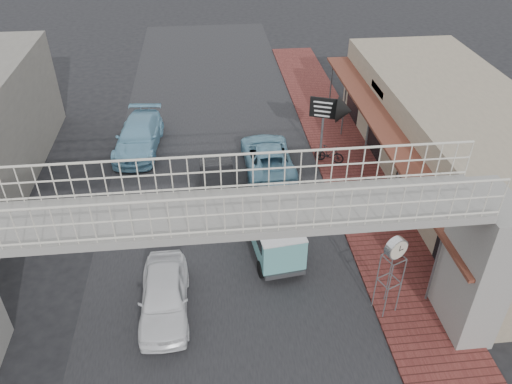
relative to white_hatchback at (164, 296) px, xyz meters
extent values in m
plane|color=black|center=(2.07, 2.47, -0.68)|extent=(120.00, 120.00, 0.00)
cube|color=black|center=(2.07, 2.47, -0.68)|extent=(10.00, 60.00, 0.01)
cube|color=brown|center=(8.57, 5.47, -0.63)|extent=(3.00, 40.00, 0.10)
cube|color=gray|center=(13.07, 6.47, 1.32)|extent=(6.00, 18.00, 4.00)
cube|color=brown|center=(9.77, 6.47, 2.22)|extent=(1.80, 18.00, 0.12)
cube|color=silver|center=(10.12, 9.97, 2.62)|extent=(0.08, 2.60, 0.90)
cube|color=#B21914|center=(10.12, 3.47, 2.62)|extent=(0.08, 2.20, 0.80)
cube|color=gray|center=(9.67, -1.53, 1.82)|extent=(1.20, 2.40, 5.00)
cube|color=gray|center=(2.07, -1.53, 4.44)|extent=(14.00, 2.00, 0.24)
cube|color=beige|center=(2.07, -0.58, 5.11)|extent=(14.00, 0.08, 1.10)
cube|color=beige|center=(2.07, -2.48, 5.11)|extent=(14.00, 0.08, 1.10)
imported|color=white|center=(0.00, 0.00, 0.00)|extent=(1.64, 4.00, 1.36)
imported|color=black|center=(2.07, 6.54, 0.01)|extent=(1.62, 4.25, 1.38)
imported|color=#70A9C3|center=(4.57, 8.60, 0.00)|extent=(2.35, 4.94, 1.36)
imported|color=#79B5D2|center=(-1.78, 11.19, 0.05)|extent=(2.52, 5.23, 1.47)
cylinder|color=black|center=(3.13, 3.78, -0.35)|extent=(0.30, 0.68, 0.65)
cylinder|color=black|center=(4.58, 3.95, -0.35)|extent=(0.30, 0.68, 0.65)
cylinder|color=black|center=(3.44, 1.28, -0.35)|extent=(0.30, 0.68, 0.65)
cylinder|color=black|center=(4.89, 1.45, -0.35)|extent=(0.30, 0.68, 0.65)
cube|color=#68B4B4|center=(4.04, 2.34, 0.42)|extent=(1.94, 3.16, 1.26)
cube|color=#68B4B4|center=(3.83, 4.05, 0.21)|extent=(1.60, 1.02, 0.84)
cube|color=black|center=(4.04, 2.34, 0.77)|extent=(1.91, 2.61, 0.47)
cube|color=silver|center=(4.04, 2.34, 1.07)|extent=(1.96, 3.16, 0.06)
imported|color=black|center=(9.40, 6.09, -0.13)|extent=(1.79, 0.90, 0.90)
imported|color=black|center=(7.64, 8.74, -0.14)|extent=(1.51, 1.02, 0.89)
cylinder|color=#59595B|center=(7.01, -0.65, 0.58)|extent=(0.04, 0.04, 2.32)
cylinder|color=#59595B|center=(7.52, -0.44, 0.58)|extent=(0.04, 0.04, 2.32)
cylinder|color=#59595B|center=(7.22, -1.16, 0.58)|extent=(0.04, 0.04, 2.32)
cylinder|color=#59595B|center=(7.73, -0.94, 0.58)|extent=(0.04, 0.04, 2.32)
cylinder|color=silver|center=(7.37, -0.80, 2.13)|extent=(0.80, 0.54, 0.75)
cylinder|color=beige|center=(7.42, -0.92, 2.13)|extent=(0.62, 0.28, 0.66)
cylinder|color=beige|center=(7.32, -0.67, 2.13)|extent=(0.62, 0.28, 0.66)
cylinder|color=#59595B|center=(7.27, 9.03, 1.05)|extent=(0.11, 0.11, 3.27)
cube|color=black|center=(7.26, 9.00, 2.24)|extent=(1.28, 0.56, 1.01)
cone|color=black|center=(8.15, 8.65, 2.24)|extent=(1.08, 1.40, 1.24)
cube|color=white|center=(7.19, 8.98, 2.18)|extent=(0.84, 0.34, 0.68)
camera|label=1|loc=(1.82, -11.91, 12.39)|focal=35.00mm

